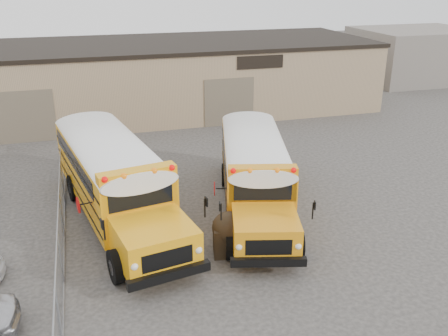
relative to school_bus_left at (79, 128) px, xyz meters
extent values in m
plane|color=#343230|center=(5.14, -10.80, -1.85)|extent=(120.00, 120.00, 0.00)
cube|color=tan|center=(5.14, 9.20, 0.40)|extent=(30.00, 10.00, 4.50)
cube|color=black|center=(5.14, 9.20, 2.70)|extent=(30.20, 10.20, 0.25)
cube|color=black|center=(11.14, 4.18, 2.05)|extent=(3.00, 0.08, 0.80)
cube|color=#6B604C|center=(-2.86, 4.18, -0.35)|extent=(3.20, 0.08, 3.00)
cube|color=#6B604C|center=(9.14, 4.18, -0.35)|extent=(3.20, 0.08, 3.00)
cylinder|color=gray|center=(-0.86, -13.80, -0.95)|extent=(0.07, 0.07, 1.80)
cylinder|color=gray|center=(-0.86, -10.80, -0.95)|extent=(0.07, 0.07, 1.80)
cylinder|color=gray|center=(-0.86, -7.80, -0.95)|extent=(0.07, 0.07, 1.80)
cylinder|color=gray|center=(-0.86, -4.80, -0.95)|extent=(0.07, 0.07, 1.80)
cylinder|color=gray|center=(-0.86, -1.80, -0.95)|extent=(0.07, 0.07, 1.80)
cylinder|color=gray|center=(-0.86, 1.20, -0.95)|extent=(0.07, 0.07, 1.80)
cylinder|color=gray|center=(-0.86, -7.80, -0.07)|extent=(0.05, 18.00, 0.05)
cylinder|color=gray|center=(-0.86, -7.80, -1.80)|extent=(0.05, 18.00, 0.05)
cube|color=gray|center=(-0.86, -7.80, -0.95)|extent=(0.02, 18.00, 1.70)
cube|color=gray|center=(29.14, 13.20, 0.35)|extent=(10.00, 8.00, 4.40)
cube|color=#FFA610|center=(-0.09, 0.46, -0.19)|extent=(4.13, 8.54, 2.21)
cube|color=#FFA610|center=(0.87, -4.73, -0.67)|extent=(2.76, 2.76, 1.24)
cube|color=black|center=(0.65, -3.54, 0.43)|extent=(2.18, 0.46, 0.81)
cube|color=white|center=(-0.09, 0.46, 1.08)|extent=(4.15, 8.63, 0.43)
cube|color=#FFA610|center=(0.61, -3.30, 1.11)|extent=(2.69, 1.01, 0.39)
sphere|color=#E50705|center=(-0.46, -3.75, 1.24)|extent=(0.22, 0.22, 0.22)
sphere|color=#E50705|center=(1.77, -3.34, 1.24)|extent=(0.22, 0.22, 0.22)
sphere|color=orange|center=(0.15, -3.63, 1.24)|extent=(0.22, 0.22, 0.22)
sphere|color=orange|center=(1.15, -3.45, 1.24)|extent=(0.22, 0.22, 0.22)
cube|color=black|center=(1.10, -5.98, -1.16)|extent=(2.64, 0.71, 0.30)
cube|color=black|center=(-0.84, 4.56, -1.16)|extent=(2.64, 0.69, 0.30)
cube|color=black|center=(-0.09, 0.46, -0.27)|extent=(4.15, 8.39, 0.06)
cube|color=black|center=(-0.14, 0.78, 0.43)|extent=(3.93, 7.28, 0.67)
cylinder|color=black|center=(-0.41, -4.84, -1.29)|extent=(0.50, 1.16, 1.12)
cylinder|color=black|center=(2.11, -4.38, -1.29)|extent=(0.50, 1.16, 1.12)
cylinder|color=black|center=(-1.64, 1.84, -1.29)|extent=(0.50, 1.16, 1.12)
cylinder|color=black|center=(0.88, 2.31, -1.29)|extent=(0.50, 1.16, 1.12)
cylinder|color=#BF0505|center=(-1.38, -2.62, -0.05)|extent=(0.14, 0.60, 0.60)
cube|color=orange|center=(8.48, -0.85, -0.32)|extent=(4.31, 7.90, 2.03)
cube|color=orange|center=(7.25, -5.53, -0.77)|extent=(2.66, 2.66, 1.14)
cube|color=black|center=(7.53, -4.46, 0.25)|extent=(1.98, 0.57, 0.74)
cube|color=white|center=(8.48, -0.85, 0.84)|extent=(4.33, 7.98, 0.40)
cube|color=orange|center=(7.59, -4.24, 0.87)|extent=(2.47, 1.10, 0.36)
sphere|color=#E50705|center=(6.53, -4.20, 0.99)|extent=(0.20, 0.20, 0.20)
sphere|color=#E50705|center=(8.54, -4.73, 0.99)|extent=(0.20, 0.20, 0.20)
sphere|color=orange|center=(7.08, -4.34, 0.99)|extent=(0.20, 0.20, 0.20)
sphere|color=orange|center=(7.98, -4.58, 0.99)|extent=(0.20, 0.20, 0.20)
cube|color=black|center=(6.95, -6.66, -1.22)|extent=(2.40, 0.83, 0.28)
cube|color=black|center=(9.46, 2.84, -1.22)|extent=(2.39, 0.81, 0.28)
cube|color=black|center=(8.48, -0.85, -0.40)|extent=(4.31, 7.76, 0.06)
cube|color=black|center=(8.56, -0.56, 0.25)|extent=(4.03, 6.76, 0.61)
cylinder|color=black|center=(6.14, -5.13, -1.34)|extent=(0.53, 1.07, 1.03)
cylinder|color=black|center=(8.42, -5.73, -1.34)|extent=(0.53, 1.07, 1.03)
cylinder|color=black|center=(7.73, 0.91, -1.34)|extent=(0.53, 1.07, 1.03)
cylinder|color=black|center=(10.01, 0.31, -1.34)|extent=(0.53, 1.07, 1.03)
cylinder|color=#BF0505|center=(6.20, -2.91, -0.20)|extent=(0.17, 0.54, 0.55)
cube|color=black|center=(4.68, -10.54, -1.33)|extent=(1.22, 1.14, 1.05)
sphere|color=black|center=(4.68, -10.54, -0.86)|extent=(1.15, 1.15, 1.15)
camera|label=1|loc=(0.29, -25.03, 7.42)|focal=40.00mm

